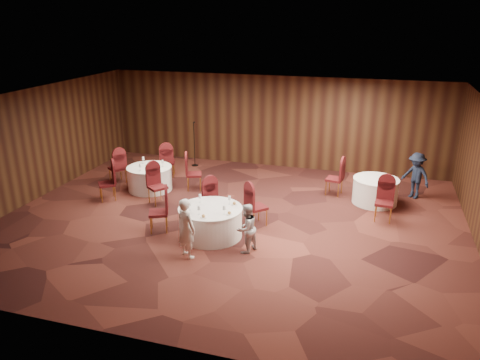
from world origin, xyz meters
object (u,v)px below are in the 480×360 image
(woman_b, at_px, (246,228))
(table_main, at_px, (211,222))
(man_c, at_px, (416,176))
(woman_a, at_px, (186,228))
(table_left, at_px, (150,178))
(table_right, at_px, (375,191))
(mic_stand, at_px, (195,153))

(woman_b, bearing_deg, table_main, -90.02)
(woman_b, bearing_deg, man_c, 166.89)
(table_main, height_order, woman_a, woman_a)
(table_main, height_order, table_left, same)
(table_main, xyz_separation_m, table_right, (3.81, 3.36, 0.00))
(table_main, relative_size, man_c, 1.13)
(table_right, xyz_separation_m, woman_a, (-3.96, -4.50, 0.33))
(table_main, height_order, man_c, man_c)
(table_right, relative_size, man_c, 0.93)
(woman_b, height_order, man_c, man_c)
(table_main, relative_size, table_left, 1.14)
(table_left, distance_m, man_c, 8.00)
(table_left, relative_size, table_right, 1.06)
(man_c, bearing_deg, mic_stand, -152.01)
(table_right, bearing_deg, man_c, 34.52)
(table_left, bearing_deg, man_c, 11.86)
(table_main, distance_m, woman_a, 1.19)
(woman_a, relative_size, man_c, 1.02)
(woman_a, height_order, man_c, woman_a)
(table_left, distance_m, woman_a, 4.56)
(woman_a, bearing_deg, table_left, -22.40)
(table_main, bearing_deg, woman_a, -97.42)
(mic_stand, xyz_separation_m, man_c, (7.40, -1.03, 0.22))
(woman_a, bearing_deg, table_main, -67.19)
(table_left, relative_size, woman_b, 1.17)
(table_right, relative_size, woman_b, 1.10)
(woman_b, bearing_deg, table_right, 171.28)
(mic_stand, xyz_separation_m, woman_b, (3.55, -5.68, 0.12))
(table_left, xyz_separation_m, woman_a, (2.76, -3.61, 0.33))
(table_left, height_order, woman_b, woman_b)
(table_right, height_order, woman_a, woman_a)
(table_left, bearing_deg, table_right, 7.50)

